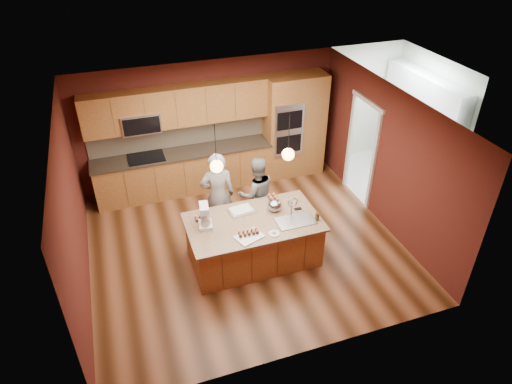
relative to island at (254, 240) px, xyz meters
name	(u,v)px	position (x,y,z in m)	size (l,w,h in m)	color
floor	(245,245)	(-0.04, 0.40, -0.42)	(5.50, 5.50, 0.00)	#3F210F
ceiling	(243,108)	(-0.04, 0.40, 2.28)	(5.50, 5.50, 0.00)	white
wall_back	(208,123)	(-0.04, 2.90, 0.93)	(5.50, 5.50, 0.00)	#4C1B15
wall_front	(305,284)	(-0.04, -2.10, 0.93)	(5.50, 5.50, 0.00)	#4C1B15
wall_left	(72,214)	(-2.79, 0.40, 0.93)	(5.00, 5.00, 0.00)	#4C1B15
wall_right	(386,157)	(2.71, 0.40, 0.93)	(5.00, 5.00, 0.00)	#4C1B15
cabinet_run	(181,149)	(-0.72, 2.65, 0.56)	(3.74, 0.64, 2.30)	brown
oven_column	(294,126)	(1.80, 2.60, 0.73)	(1.30, 0.62, 2.30)	brown
doorway_trim	(361,152)	(2.69, 1.20, 0.63)	(0.08, 1.11, 2.20)	silver
laundry_room	(426,93)	(4.31, 1.60, 1.53)	(2.60, 2.70, 2.70)	beige
pendant_left	(217,166)	(-0.60, 0.00, 1.58)	(0.20, 0.20, 0.80)	black
pendant_right	(288,154)	(0.56, 0.00, 1.58)	(0.20, 0.20, 0.80)	black
island	(254,240)	(0.00, 0.00, 0.00)	(2.24, 1.26, 1.21)	brown
person_left	(218,196)	(-0.40, 0.89, 0.44)	(0.63, 0.41, 1.73)	black
person_right	(257,194)	(0.34, 0.89, 0.32)	(0.72, 0.56, 1.49)	slate
stand_mixer	(205,217)	(-0.81, 0.14, 0.58)	(0.26, 0.33, 0.41)	white
sheet_cake	(241,210)	(-0.12, 0.34, 0.42)	(0.46, 0.36, 0.05)	silver
cooling_rack	(249,237)	(-0.21, -0.38, 0.41)	(0.43, 0.31, 0.02)	silver
mixing_bowl	(275,206)	(0.43, 0.19, 0.50)	(0.25, 0.25, 0.21)	#ABAEB2
plate	(274,234)	(0.19, -0.43, 0.41)	(0.18, 0.18, 0.01)	white
tumbler	(317,217)	(1.01, -0.31, 0.47)	(0.07, 0.07, 0.14)	#3D2D15
phone	(298,209)	(0.83, 0.09, 0.41)	(0.13, 0.07, 0.01)	black
cupcakes_left	(201,218)	(-0.84, 0.35, 0.43)	(0.22, 0.14, 0.06)	#CD7949
cupcakes_rack	(249,232)	(-0.20, -0.30, 0.45)	(0.35, 0.14, 0.06)	#CD7949
cupcakes_right	(274,199)	(0.53, 0.45, 0.44)	(0.17, 0.35, 0.08)	#CD7949
washer	(415,164)	(4.15, 1.28, 0.03)	(0.57, 0.59, 0.92)	white
dryer	(398,150)	(4.13, 1.89, 0.08)	(0.62, 0.64, 1.00)	white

